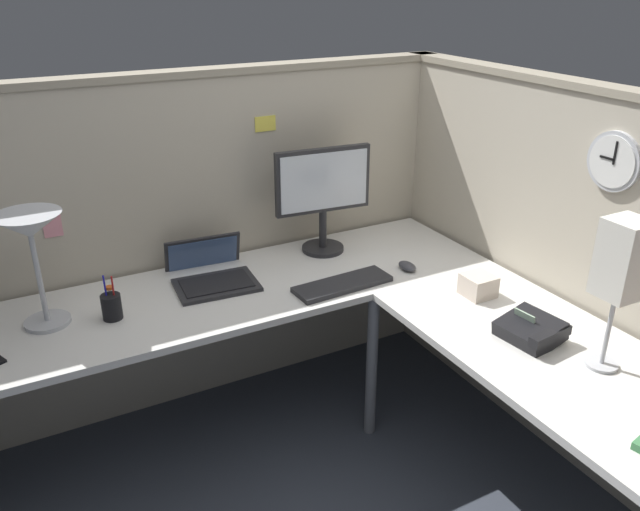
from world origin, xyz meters
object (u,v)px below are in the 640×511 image
computer_mouse (407,266)px  desk_lamp_dome (31,235)px  pen_cup (112,306)px  office_phone (532,331)px  keyboard (343,284)px  laptop (210,273)px  tissue_box (478,285)px  monitor (323,192)px  wall_clock (615,161)px  desk_lamp_paper (623,263)px

computer_mouse → desk_lamp_dome: (-1.48, 0.25, 0.35)m
pen_cup → office_phone: size_ratio=0.80×
computer_mouse → office_phone: (0.05, -0.70, 0.02)m
desk_lamp_dome → keyboard: bearing=-12.9°
laptop → tissue_box: bearing=-36.5°
monitor → office_phone: (0.28, -1.07, -0.26)m
wall_clock → keyboard: bearing=140.2°
office_phone → tissue_box: bearing=80.3°
desk_lamp_paper → computer_mouse: bearing=98.4°
tissue_box → wall_clock: (0.30, -0.30, 0.56)m
monitor → keyboard: 0.48m
desk_lamp_dome → wall_clock: bearing=-25.1°
keyboard → office_phone: (0.39, -0.69, 0.03)m
desk_lamp_dome → tissue_box: (1.60, -0.59, -0.32)m
keyboard → office_phone: bearing=-63.4°
keyboard → wall_clock: bearing=-42.6°
computer_mouse → desk_lamp_dome: size_ratio=0.23×
monitor → laptop: bearing=-176.9°
keyboard → tissue_box: 0.56m
office_phone → desk_lamp_dome: bearing=148.1°
computer_mouse → pen_cup: size_ratio=0.58×
desk_lamp_dome → pen_cup: desk_lamp_dome is taller
monitor → keyboard: size_ratio=1.16×
office_phone → desk_lamp_paper: bearing=-69.4°
keyboard → computer_mouse: 0.34m
wall_clock → pen_cup: bearing=154.1°
laptop → desk_lamp_paper: (0.94, -1.28, 0.36)m
keyboard → desk_lamp_paper: size_ratio=0.81×
computer_mouse → pen_cup: (-1.26, 0.18, 0.04)m
monitor → computer_mouse: bearing=-58.1°
monitor → tissue_box: 0.83m
desk_lamp_dome → monitor: bearing=5.3°
pen_cup → office_phone: (1.31, -0.88, -0.02)m
monitor → tissue_box: monitor is taller
pen_cup → desk_lamp_paper: bearing=-38.6°
monitor → desk_lamp_paper: desk_lamp_paper is taller
laptop → wall_clock: 1.67m
monitor → pen_cup: monitor is taller
desk_lamp_dome → desk_lamp_paper: (1.62, -1.19, 0.02)m
keyboard → desk_lamp_dome: (-1.15, 0.26, 0.35)m
monitor → laptop: size_ratio=1.23×
computer_mouse → tissue_box: 0.36m
keyboard → desk_lamp_paper: desk_lamp_paper is taller
laptop → keyboard: laptop is taller
monitor → desk_lamp_paper: size_ratio=0.94×
tissue_box → laptop: bearing=143.5°
keyboard → pen_cup: 0.94m
keyboard → desk_lamp_paper: 1.11m
keyboard → pen_cup: pen_cup is taller
computer_mouse → wall_clock: bearing=-57.0°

